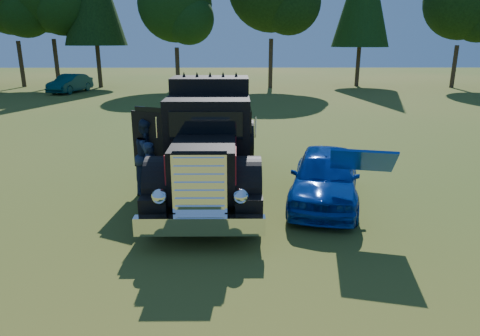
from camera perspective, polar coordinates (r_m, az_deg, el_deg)
name	(u,v)px	position (r m, az deg, el deg)	size (l,w,h in m)	color
ground	(187,240)	(8.95, -7.08, -9.57)	(120.00, 120.00, 0.00)	#2C5519
diamond_t_truck	(209,147)	(11.17, -4.13, 2.82)	(3.28, 7.16, 3.00)	black
hotrod_coupe	(325,176)	(10.87, 11.30, -1.07)	(2.51, 4.40, 1.89)	#1508B8
spectator_near	(152,173)	(10.86, -11.64, -0.62)	(0.57, 0.37, 1.56)	#1C2143
spectator_far	(149,156)	(11.56, -11.98, 1.58)	(0.98, 0.76, 2.01)	#1A1F3D
distant_teal_car	(70,83)	(37.01, -21.71, 10.43)	(1.52, 4.36, 1.44)	#0A363E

